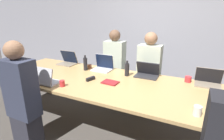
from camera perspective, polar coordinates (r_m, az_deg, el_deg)
ground_plane at (r=2.90m, az=3.02°, el=-18.32°), size 24.00×24.00×0.00m
curtain_wall at (r=4.29m, az=14.27°, el=13.25°), size 12.00×0.06×2.80m
conference_table at (r=2.55m, az=3.28°, el=-5.53°), size 4.28×1.27×0.75m
laptop_far_center at (r=2.85m, az=11.36°, el=-0.75°), size 0.36×0.24×0.23m
person_far_center at (r=3.22m, az=11.87°, el=-0.94°), size 0.40×0.24×1.42m
bottle_far_center at (r=2.82m, az=4.91°, el=0.22°), size 0.07×0.07×0.25m
laptop_far_midleft at (r=3.13m, az=-2.90°, el=1.48°), size 0.34×0.26×0.27m
person_far_midleft at (r=3.57m, az=0.87°, el=1.30°), size 0.40×0.24×1.42m
cup_far_midleft at (r=3.22m, az=-7.31°, el=1.11°), size 0.07×0.07×0.08m
bottle_far_midleft at (r=3.12m, az=-8.69°, el=2.02°), size 0.07×0.07×0.27m
laptop_near_left at (r=2.68m, az=-20.97°, el=-2.77°), size 0.36×0.25×0.26m
person_near_left at (r=2.52m, az=-27.25°, el=-8.12°), size 0.40×0.24×1.43m
cup_near_left at (r=2.52m, az=-15.94°, el=-4.23°), size 0.07×0.07×0.09m
cup_near_right at (r=1.97m, az=26.11°, el=-11.89°), size 0.08×0.08×0.10m
laptop_far_right at (r=2.81m, az=28.85°, el=-2.93°), size 0.34×0.25×0.25m
cup_far_right at (r=2.81m, az=23.58°, el=-2.79°), size 0.09×0.09×0.08m
laptop_far_left at (r=3.58m, az=-14.20°, el=3.07°), size 0.35×0.27×0.27m
stapler at (r=2.66m, az=-7.02°, el=-2.86°), size 0.09×0.16×0.05m
notebook at (r=2.55m, az=-0.59°, el=-4.07°), size 0.24×0.18×0.02m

